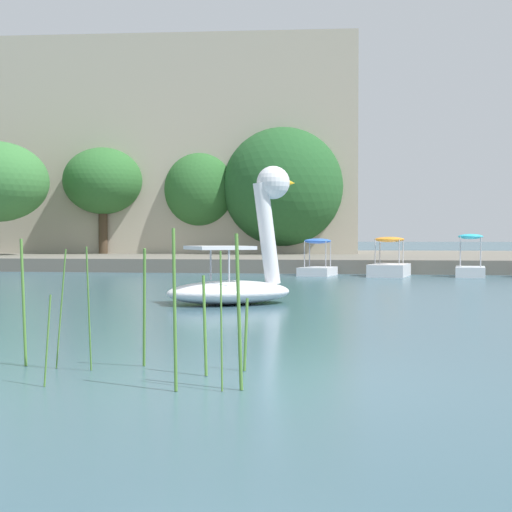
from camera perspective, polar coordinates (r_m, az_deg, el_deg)
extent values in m
plane|color=#385966|center=(8.15, -1.99, -9.12)|extent=(499.73, 499.73, 0.00)
cube|color=#6B665B|center=(43.12, 6.85, -0.22)|extent=(120.71, 23.06, 0.57)
ellipsoid|color=white|center=(17.32, -1.97, -2.67)|extent=(3.26, 2.86, 0.52)
cylinder|color=white|center=(17.62, 0.79, 1.66)|extent=(0.74, 0.64, 2.33)
sphere|color=white|center=(17.73, 1.26, 5.38)|extent=(1.04, 1.04, 0.75)
cone|color=yellow|center=(17.86, 2.14, 5.35)|extent=(0.63, 0.61, 0.41)
cube|color=white|center=(17.20, -2.68, 0.61)|extent=(1.75, 1.77, 0.08)
cylinder|color=silver|center=(16.66, -1.98, -0.67)|extent=(0.04, 0.04, 0.73)
cylinder|color=silver|center=(17.76, -3.33, -0.55)|extent=(0.04, 0.04, 0.73)
cube|color=white|center=(30.38, 4.51, -1.12)|extent=(1.48, 2.01, 0.32)
ellipsoid|color=blue|center=(30.35, 4.51, 1.10)|extent=(1.20, 1.13, 0.20)
cylinder|color=#B7B7BF|center=(30.84, 3.92, 0.16)|extent=(0.04, 0.04, 1.01)
cylinder|color=#B7B7BF|center=(30.64, 5.45, 0.15)|extent=(0.04, 0.04, 1.01)
cylinder|color=#B7B7BF|center=(30.09, 3.55, 0.13)|extent=(0.04, 0.04, 1.01)
cylinder|color=#B7B7BF|center=(29.89, 5.12, 0.12)|extent=(0.04, 0.04, 1.01)
cube|color=white|center=(30.08, 9.69, -1.03)|extent=(1.71, 2.53, 0.46)
ellipsoid|color=orange|center=(30.05, 9.70, 1.20)|extent=(1.33, 1.54, 0.20)
cylinder|color=#B7B7BF|center=(30.67, 9.03, 0.33)|extent=(0.04, 0.04, 0.93)
cylinder|color=#B7B7BF|center=(30.54, 10.68, 0.32)|extent=(0.04, 0.04, 0.93)
cylinder|color=#B7B7BF|center=(29.58, 8.69, 0.29)|extent=(0.04, 0.04, 0.93)
cylinder|color=#B7B7BF|center=(29.45, 10.40, 0.28)|extent=(0.04, 0.04, 0.93)
cube|color=white|center=(30.34, 15.36, -1.11)|extent=(1.26, 1.98, 0.38)
ellipsoid|color=#2DB7D1|center=(30.32, 15.38, 1.38)|extent=(1.03, 1.16, 0.20)
cylinder|color=#B7B7BF|center=(30.75, 14.69, 0.33)|extent=(0.04, 0.04, 1.13)
cylinder|color=#B7B7BF|center=(30.75, 16.06, 0.32)|extent=(0.04, 0.04, 1.13)
cylinder|color=#B7B7BF|center=(29.90, 14.67, 0.30)|extent=(0.04, 0.04, 1.13)
cylinder|color=#B7B7BF|center=(29.90, 16.08, 0.29)|extent=(0.04, 0.04, 1.13)
cylinder|color=#4C3823|center=(43.47, 2.02, 2.50)|extent=(0.53, 0.53, 3.53)
ellipsoid|color=#235628|center=(43.55, 2.02, 5.03)|extent=(9.53, 9.53, 6.67)
cylinder|color=brown|center=(43.87, -4.00, 1.86)|extent=(0.50, 0.50, 2.58)
ellipsoid|color=#2D662D|center=(43.94, -4.00, 4.83)|extent=(5.25, 5.03, 4.29)
cylinder|color=#423323|center=(44.15, -11.09, 2.76)|extent=(0.50, 0.50, 4.00)
ellipsoid|color=#2D662D|center=(44.24, -11.11, 5.40)|extent=(4.50, 4.63, 3.68)
cube|color=#B2A893|center=(49.05, -4.78, 7.44)|extent=(20.87, 12.34, 12.20)
cylinder|color=#4C7F33|center=(9.42, -16.60, -3.25)|extent=(0.13, 0.13, 1.47)
cylinder|color=#4C7F33|center=(8.44, -3.76, -5.07)|extent=(0.09, 0.16, 1.07)
cylinder|color=#4C7F33|center=(7.60, -5.95, -3.90)|extent=(0.08, 0.13, 1.57)
cylinder|color=#4C7F33|center=(8.73, -0.75, -5.74)|extent=(0.05, 0.10, 0.81)
cylinder|color=#4C7F33|center=(7.58, -2.55, -4.73)|extent=(0.06, 0.15, 1.35)
cylinder|color=#4C7F33|center=(8.82, -12.10, -3.81)|extent=(0.02, 0.14, 1.38)
cylinder|color=#4C7F33|center=(8.08, -14.97, -5.98)|extent=(0.06, 0.09, 0.91)
cylinder|color=#4C7F33|center=(9.09, -14.03, -3.76)|extent=(0.14, 0.03, 1.35)
cylinder|color=#4C7F33|center=(7.61, -1.26, -4.08)|extent=(0.10, 0.12, 1.52)
cylinder|color=#4C7F33|center=(9.00, -8.15, -3.76)|extent=(0.09, 0.17, 1.36)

